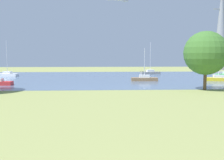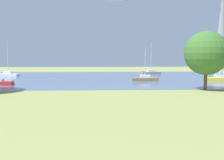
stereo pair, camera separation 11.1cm
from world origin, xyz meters
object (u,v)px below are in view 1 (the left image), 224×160
sailboat_gray (150,72)px  tree_mid_shore (206,53)px  sailboat_yellow (219,78)px  electricity_pylon (221,26)px  sailboat_brown (144,79)px  sailboat_white (7,74)px

sailboat_gray → tree_mid_shore: (1.68, -30.40, 4.56)m
sailboat_yellow → sailboat_gray: bearing=117.4°
sailboat_gray → electricity_pylon: electricity_pylon is taller
sailboat_brown → sailboat_white: bearing=156.6°
electricity_pylon → sailboat_gray: bearing=-145.3°
tree_mid_shore → sailboat_white: bearing=143.6°
sailboat_white → tree_mid_shore: bearing=-36.4°
sailboat_white → sailboat_yellow: 44.35m
sailboat_white → sailboat_yellow: sailboat_white is taller
sailboat_brown → sailboat_gray: size_ratio=0.77×
sailboat_yellow → electricity_pylon: 41.30m
sailboat_brown → sailboat_gray: bearing=75.6°
sailboat_gray → electricity_pylon: 33.79m
sailboat_brown → electricity_pylon: 47.85m
tree_mid_shore → electricity_pylon: size_ratio=0.29×
sailboat_white → tree_mid_shore: 43.48m
sailboat_brown → sailboat_gray: (4.41, 17.18, 0.02)m
sailboat_brown → tree_mid_shore: tree_mid_shore is taller
sailboat_brown → tree_mid_shore: 15.26m
sailboat_brown → electricity_pylon: (29.96, 34.87, 13.27)m
sailboat_gray → sailboat_yellow: bearing=-62.6°
sailboat_gray → electricity_pylon: bearing=34.7°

